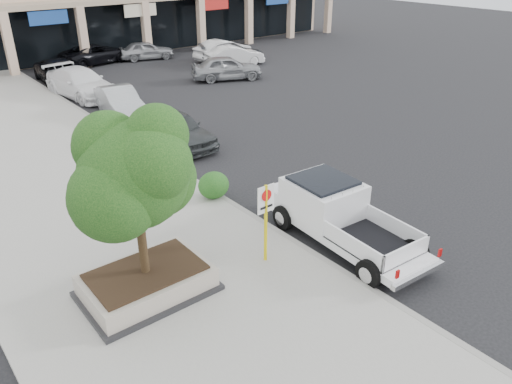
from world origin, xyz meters
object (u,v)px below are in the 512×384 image
(no_parking_sign, at_px, (266,213))
(lot_car_b, at_px, (223,50))
(curb_car_c, at_px, (81,83))
(lot_car_f, at_px, (235,56))
(lot_car_d, at_px, (95,54))
(curb_car_b, at_px, (120,102))
(lot_car_c, at_px, (232,53))
(curb_car_a, at_px, (176,129))
(planter, at_px, (147,282))
(pickup_truck, at_px, (345,218))
(curb_car_d, at_px, (60,72))
(planter_tree, at_px, (137,172))
(lot_car_a, at_px, (227,68))
(lot_car_e, at_px, (146,50))

(no_parking_sign, relative_size, lot_car_b, 0.49)
(curb_car_c, distance_m, lot_car_b, 12.80)
(lot_car_f, bearing_deg, lot_car_d, 60.20)
(curb_car_b, bearing_deg, lot_car_f, 34.89)
(lot_car_c, bearing_deg, lot_car_f, 177.36)
(no_parking_sign, distance_m, curb_car_a, 9.97)
(planter, distance_m, curb_car_a, 10.70)
(curb_car_b, bearing_deg, pickup_truck, -82.87)
(curb_car_d, bearing_deg, planter_tree, -98.24)
(planter, xyz_separation_m, lot_car_b, (18.17, 22.39, 0.29))
(lot_car_c, distance_m, lot_car_d, 10.16)
(lot_car_b, bearing_deg, curb_car_d, 81.97)
(curb_car_a, bearing_deg, lot_car_c, 43.22)
(lot_car_b, height_order, lot_car_c, lot_car_b)
(planter, height_order, lot_car_f, lot_car_f)
(planter_tree, distance_m, curb_car_b, 15.59)
(curb_car_a, height_order, lot_car_a, lot_car_a)
(curb_car_a, height_order, curb_car_b, curb_car_a)
(curb_car_d, xyz_separation_m, lot_car_f, (11.81, -2.78, -0.01))
(lot_car_d, bearing_deg, lot_car_b, -132.59)
(pickup_truck, xyz_separation_m, lot_car_f, (12.00, 21.70, -0.17))
(lot_car_e, bearing_deg, lot_car_a, -156.51)
(curb_car_d, bearing_deg, lot_car_e, 28.46)
(lot_car_b, bearing_deg, curb_car_b, 118.72)
(pickup_truck, xyz_separation_m, lot_car_b, (12.42, 23.76, -0.11))
(planter, xyz_separation_m, no_parking_sign, (3.26, -0.72, 1.16))
(curb_car_d, bearing_deg, lot_car_f, -7.28)
(no_parking_sign, bearing_deg, lot_car_e, 68.87)
(planter, relative_size, lot_car_f, 0.74)
(curb_car_d, distance_m, lot_car_d, 5.86)
(curb_car_a, relative_size, lot_car_b, 0.97)
(curb_car_b, xyz_separation_m, lot_car_c, (12.33, 7.07, -0.03))
(planter, bearing_deg, lot_car_d, 69.83)
(lot_car_d, bearing_deg, lot_car_e, -116.39)
(curb_car_c, xyz_separation_m, lot_car_b, (12.39, 3.23, -0.04))
(lot_car_e, bearing_deg, pickup_truck, -179.40)
(curb_car_a, bearing_deg, no_parking_sign, -108.88)
(curb_car_b, relative_size, lot_car_d, 0.86)
(lot_car_b, xyz_separation_m, lot_car_e, (-4.47, 3.94, -0.07))
(no_parking_sign, height_order, lot_car_a, no_parking_sign)
(lot_car_b, bearing_deg, lot_car_d, 54.21)
(no_parking_sign, relative_size, lot_car_a, 0.50)
(curb_car_a, height_order, lot_car_f, curb_car_a)
(curb_car_a, bearing_deg, lot_car_f, 41.97)
(lot_car_a, height_order, lot_car_f, lot_car_a)
(lot_car_c, bearing_deg, lot_car_e, 67.76)
(planter_tree, relative_size, curb_car_c, 0.72)
(lot_car_a, xyz_separation_m, lot_car_b, (3.37, 5.17, -0.02))
(curb_car_a, bearing_deg, curb_car_c, 88.86)
(lot_car_a, height_order, lot_car_e, lot_car_a)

